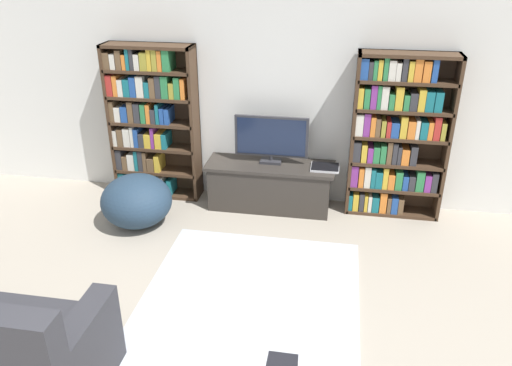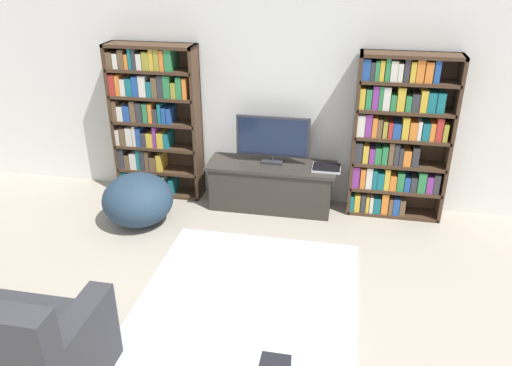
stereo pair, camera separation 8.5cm
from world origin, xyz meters
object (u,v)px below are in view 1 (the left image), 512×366
tv_stand (270,185)px  beanbag_ottoman (137,201)px  bookshelf_left (150,120)px  bookshelf_right (395,136)px  laptop (325,167)px  television (271,138)px

tv_stand → beanbag_ottoman: bearing=-154.6°
bookshelf_left → bookshelf_right: same height
bookshelf_left → bookshelf_right: 2.80m
bookshelf_right → laptop: size_ratio=5.77×
television → beanbag_ottoman: 1.63m
television → laptop: size_ratio=2.64×
television → beanbag_ottoman: bearing=-152.6°
bookshelf_right → laptop: (-0.73, -0.13, -0.37)m
bookshelf_right → beanbag_ottoman: size_ratio=2.38×
tv_stand → laptop: bearing=-1.0°
bookshelf_right → tv_stand: 1.50m
bookshelf_right → bookshelf_left: bearing=180.0°
television → bookshelf_left: bearing=177.4°
tv_stand → bookshelf_left: bearing=175.1°
television → laptop: 0.68m
bookshelf_left → laptop: 2.11m
television → beanbag_ottoman: (-1.37, -0.71, -0.55)m
bookshelf_right → tv_stand: bookshelf_right is taller
television → beanbag_ottoman: size_ratio=1.09×
bookshelf_right → beanbag_ottoman: bearing=-164.1°
bookshelf_left → bookshelf_right: (2.80, -0.00, -0.02)m
tv_stand → television: bearing=90.0°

